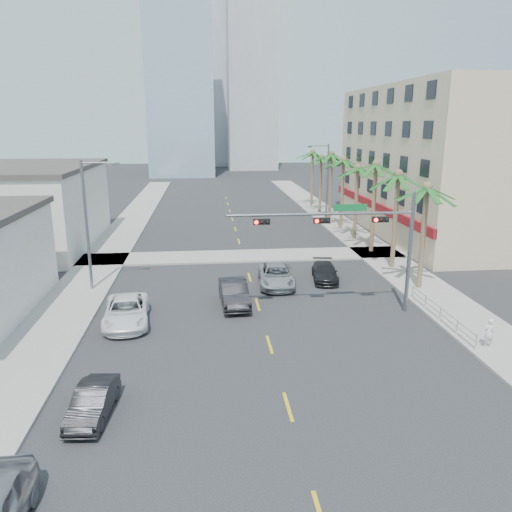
% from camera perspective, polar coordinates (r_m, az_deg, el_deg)
% --- Properties ---
extents(ground, '(260.00, 260.00, 0.00)m').
position_cam_1_polar(ground, '(23.17, 2.85, -14.24)').
color(ground, '#262628').
rests_on(ground, ground).
extents(sidewalk_right, '(4.00, 120.00, 0.15)m').
position_cam_1_polar(sidewalk_right, '(44.21, 14.46, -0.27)').
color(sidewalk_right, gray).
rests_on(sidewalk_right, ground).
extents(sidewalk_left, '(4.00, 120.00, 0.15)m').
position_cam_1_polar(sidewalk_left, '(42.47, -17.60, -1.11)').
color(sidewalk_left, gray).
rests_on(sidewalk_left, ground).
extents(sidewalk_cross, '(80.00, 4.00, 0.15)m').
position_cam_1_polar(sidewalk_cross, '(43.58, -1.45, -0.01)').
color(sidewalk_cross, gray).
rests_on(sidewalk_cross, ground).
extents(building_right, '(15.25, 28.00, 15.00)m').
position_cam_1_polar(building_right, '(56.09, 21.20, 10.04)').
color(building_right, beige).
rests_on(building_right, ground).
extents(building_left_far, '(11.00, 18.00, 7.20)m').
position_cam_1_polar(building_left_far, '(51.28, -24.40, 4.96)').
color(building_left_far, beige).
rests_on(building_left_far, ground).
extents(tower_far_left, '(14.00, 14.00, 48.00)m').
position_cam_1_polar(tower_far_left, '(115.80, -8.73, 21.03)').
color(tower_far_left, '#99B2C6').
rests_on(tower_far_left, ground).
extents(tower_far_right, '(12.00, 12.00, 60.00)m').
position_cam_1_polar(tower_far_right, '(131.90, -0.48, 23.04)').
color(tower_far_right, '#ADADB2').
rests_on(tower_far_right, ground).
extents(tower_far_center, '(16.00, 16.00, 42.00)m').
position_cam_1_polar(tower_far_center, '(145.32, -6.03, 18.64)').
color(tower_far_center, '#ADADB2').
rests_on(tower_far_center, ground).
extents(traffic_signal_mast, '(11.12, 0.54, 7.20)m').
position_cam_1_polar(traffic_signal_mast, '(29.99, 11.69, 2.63)').
color(traffic_signal_mast, slate).
rests_on(traffic_signal_mast, ground).
extents(palm_tree_0, '(4.80, 4.80, 7.80)m').
position_cam_1_polar(palm_tree_0, '(35.48, 18.99, 7.31)').
color(palm_tree_0, brown).
rests_on(palm_tree_0, ground).
extents(palm_tree_1, '(4.80, 4.80, 8.16)m').
position_cam_1_polar(palm_tree_1, '(40.20, 15.97, 8.84)').
color(palm_tree_1, brown).
rests_on(palm_tree_1, ground).
extents(palm_tree_2, '(4.80, 4.80, 8.52)m').
position_cam_1_polar(palm_tree_2, '(45.02, 13.57, 10.03)').
color(palm_tree_2, brown).
rests_on(palm_tree_2, ground).
extents(palm_tree_3, '(4.80, 4.80, 7.80)m').
position_cam_1_polar(palm_tree_3, '(50.00, 11.56, 9.79)').
color(palm_tree_3, brown).
rests_on(palm_tree_3, ground).
extents(palm_tree_4, '(4.80, 4.80, 8.16)m').
position_cam_1_polar(palm_tree_4, '(54.95, 9.97, 10.66)').
color(palm_tree_4, brown).
rests_on(palm_tree_4, ground).
extents(palm_tree_5, '(4.80, 4.80, 8.52)m').
position_cam_1_polar(palm_tree_5, '(59.94, 8.64, 11.38)').
color(palm_tree_5, brown).
rests_on(palm_tree_5, ground).
extents(palm_tree_6, '(4.80, 4.80, 7.80)m').
position_cam_1_polar(palm_tree_6, '(65.03, 7.48, 11.07)').
color(palm_tree_6, brown).
rests_on(palm_tree_6, ground).
extents(palm_tree_7, '(4.80, 4.80, 8.16)m').
position_cam_1_polar(palm_tree_7, '(70.07, 6.51, 11.65)').
color(palm_tree_7, brown).
rests_on(palm_tree_7, ground).
extents(streetlight_left, '(2.55, 0.25, 9.00)m').
position_cam_1_polar(streetlight_left, '(35.44, -18.53, 4.02)').
color(streetlight_left, slate).
rests_on(streetlight_left, ground).
extents(streetlight_right, '(2.55, 0.25, 9.00)m').
position_cam_1_polar(streetlight_right, '(60.02, 7.98, 8.80)').
color(streetlight_right, slate).
rests_on(streetlight_right, ground).
extents(guardrail, '(0.08, 8.08, 1.00)m').
position_cam_1_polar(guardrail, '(31.13, 20.34, -5.99)').
color(guardrail, silver).
rests_on(guardrail, ground).
extents(car_parked_mid, '(1.61, 3.87, 1.25)m').
position_cam_1_polar(car_parked_mid, '(21.52, -18.14, -15.57)').
color(car_parked_mid, black).
rests_on(car_parked_mid, ground).
extents(car_parked_far, '(2.96, 5.58, 1.49)m').
position_cam_1_polar(car_parked_far, '(30.01, -14.60, -6.14)').
color(car_parked_far, white).
rests_on(car_parked_far, ground).
extents(car_lane_left, '(1.92, 4.88, 1.58)m').
position_cam_1_polar(car_lane_left, '(32.01, -2.52, -4.23)').
color(car_lane_left, black).
rests_on(car_lane_left, ground).
extents(car_lane_center, '(2.77, 5.44, 1.47)m').
position_cam_1_polar(car_lane_center, '(35.81, 2.33, -2.23)').
color(car_lane_center, '#BABABF').
rests_on(car_lane_center, ground).
extents(car_lane_right, '(2.31, 4.50, 1.25)m').
position_cam_1_polar(car_lane_right, '(37.30, 7.88, -1.84)').
color(car_lane_right, black).
rests_on(car_lane_right, ground).
extents(pedestrian, '(0.63, 0.48, 1.57)m').
position_cam_1_polar(pedestrian, '(28.36, 25.05, -7.96)').
color(pedestrian, white).
rests_on(pedestrian, sidewalk_right).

